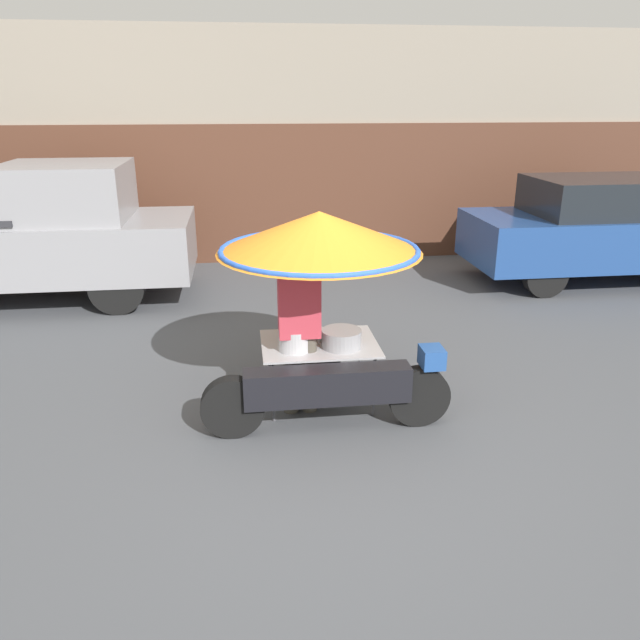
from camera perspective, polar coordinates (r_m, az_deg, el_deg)
The scene contains 6 objects.
ground_plane at distance 5.52m, azimuth 1.28°, elevation -11.35°, with size 36.00×36.00×0.00m, color #4C4F54.
shopfront_building at distance 12.23m, azimuth -4.04°, elevation 15.66°, with size 28.00×2.06×3.97m.
vendor_motorcycle_cart at distance 5.67m, azimuth 0.06°, elevation 5.59°, with size 2.24×1.88×1.88m.
vendor_person at distance 5.71m, azimuth -1.90°, elevation -0.51°, with size 0.38×0.22×1.56m.
parked_car at distance 11.09m, azimuth 24.76°, elevation 7.56°, with size 4.49×1.76×1.65m.
pickup_truck at distance 9.97m, azimuth -25.47°, elevation 6.88°, with size 5.01×1.81×1.97m.
Camera 1 is at (-0.72, -4.66, 2.86)m, focal length 35.00 mm.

